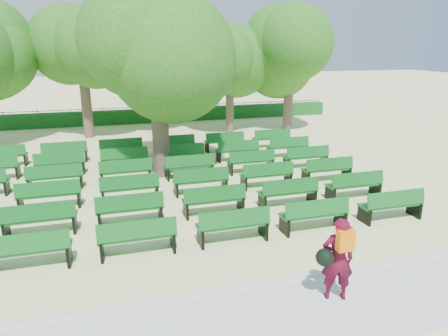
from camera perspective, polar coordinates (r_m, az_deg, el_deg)
name	(u,v)px	position (r m, az deg, el deg)	size (l,w,h in m)	color
ground	(189,192)	(14.45, -5.07, -3.38)	(120.00, 120.00, 0.00)	beige
paving	(263,322)	(8.14, 5.65, -21.05)	(30.00, 2.20, 0.06)	silver
curb	(244,287)	(9.00, 2.88, -16.65)	(30.00, 0.12, 0.10)	silver
hedge	(149,116)	(27.81, -10.67, 7.35)	(26.00, 0.70, 0.90)	#16571F
fence	(149,121)	(28.28, -10.70, 6.58)	(26.00, 0.10, 1.02)	black
tree_line	(156,134)	(23.98, -9.66, 4.76)	(21.80, 6.80, 7.04)	#2D6C1C
bench_array	(162,186)	(14.88, -8.81, -2.49)	(1.97, 0.73, 1.22)	#105D1D
tree_among	(156,47)	(15.61, -9.63, 16.72)	(5.02, 5.02, 7.30)	brown
person	(337,258)	(8.47, 15.82, -12.28)	(0.89, 0.60, 1.78)	#4A0A20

